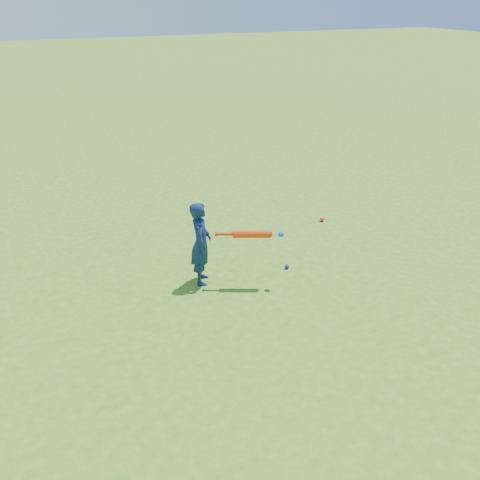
{
  "coord_description": "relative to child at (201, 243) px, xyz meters",
  "views": [
    {
      "loc": [
        -1.47,
        -6.25,
        3.48
      ],
      "look_at": [
        1.05,
        -0.65,
        0.6
      ],
      "focal_mm": 40.0,
      "sensor_mm": 36.0,
      "label": 1
    }
  ],
  "objects": [
    {
      "name": "bat_swing",
      "position": [
        0.59,
        -0.33,
        0.15
      ],
      "size": [
        0.8,
        0.41,
        0.1
      ],
      "rotation": [
        0.0,
        0.0,
        -0.43
      ],
      "color": "red",
      "rests_on": "ground"
    },
    {
      "name": "ground",
      "position": [
        -0.59,
        0.44,
        -0.55
      ],
      "size": [
        80.0,
        80.0,
        0.0
      ],
      "primitive_type": "plane",
      "color": "#3F711B",
      "rests_on": "ground"
    },
    {
      "name": "ground_ball_red",
      "position": [
        2.52,
        1.07,
        -0.52
      ],
      "size": [
        0.07,
        0.07,
        0.07
      ],
      "primitive_type": "sphere",
      "color": "red",
      "rests_on": "ground"
    },
    {
      "name": "ground_ball_blue",
      "position": [
        1.19,
        -0.15,
        -0.52
      ],
      "size": [
        0.06,
        0.06,
        0.06
      ],
      "primitive_type": "sphere",
      "color": "#0B16C8",
      "rests_on": "ground"
    },
    {
      "name": "child",
      "position": [
        0.0,
        0.0,
        0.0
      ],
      "size": [
        0.4,
        0.47,
        1.11
      ],
      "primitive_type": "imported",
      "rotation": [
        0.0,
        0.0,
        1.19
      ],
      "color": "#0F2149",
      "rests_on": "ground"
    }
  ]
}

